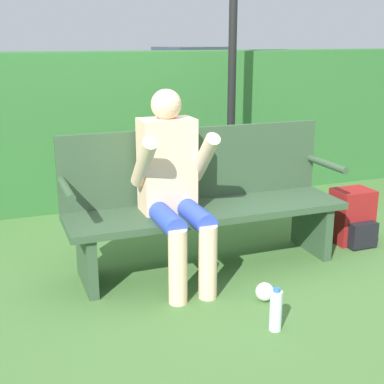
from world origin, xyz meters
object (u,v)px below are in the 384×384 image
(parked_car, at_px, (191,68))
(backpack, at_px, (353,218))
(person_seated, at_px, (173,181))
(water_bottle, at_px, (276,310))
(park_bench, at_px, (204,200))
(signpost, at_px, (233,48))

(parked_car, bearing_deg, backpack, -120.36)
(person_seated, relative_size, backpack, 2.92)
(person_seated, relative_size, water_bottle, 4.95)
(park_bench, height_order, person_seated, person_seated)
(backpack, distance_m, signpost, 1.72)
(signpost, bearing_deg, person_seated, -128.41)
(park_bench, xyz_separation_m, person_seated, (-0.26, -0.14, 0.19))
(water_bottle, xyz_separation_m, parked_car, (4.69, 13.70, 0.50))
(park_bench, bearing_deg, person_seated, -151.54)
(person_seated, xyz_separation_m, water_bottle, (0.29, -0.82, -0.53))
(signpost, bearing_deg, park_bench, -123.06)
(backpack, bearing_deg, water_bottle, -141.89)
(park_bench, height_order, signpost, signpost)
(park_bench, bearing_deg, parked_car, 69.69)
(person_seated, distance_m, water_bottle, 1.02)
(park_bench, xyz_separation_m, water_bottle, (0.02, -0.96, -0.34))
(park_bench, relative_size, signpost, 0.75)
(backpack, height_order, signpost, signpost)
(person_seated, height_order, parked_car, parked_car)
(person_seated, xyz_separation_m, signpost, (0.95, 1.20, 0.77))
(signpost, xyz_separation_m, parked_car, (4.03, 11.69, -0.80))
(person_seated, distance_m, parked_car, 13.81)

